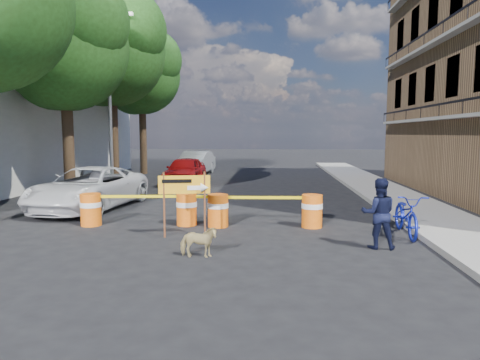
% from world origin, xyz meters
% --- Properties ---
extents(ground, '(120.00, 120.00, 0.00)m').
position_xyz_m(ground, '(0.00, 0.00, 0.00)').
color(ground, black).
rests_on(ground, ground).
extents(sidewalk_east, '(2.40, 40.00, 0.15)m').
position_xyz_m(sidewalk_east, '(6.20, 6.00, 0.07)').
color(sidewalk_east, gray).
rests_on(sidewalk_east, ground).
extents(tree_mid_a, '(5.25, 5.00, 8.68)m').
position_xyz_m(tree_mid_a, '(-6.74, 7.00, 6.01)').
color(tree_mid_a, '#332316').
rests_on(tree_mid_a, ground).
extents(tree_mid_b, '(5.67, 5.40, 9.62)m').
position_xyz_m(tree_mid_b, '(-6.73, 12.00, 6.71)').
color(tree_mid_b, '#332316').
rests_on(tree_mid_b, ground).
extents(tree_far, '(5.04, 4.80, 8.84)m').
position_xyz_m(tree_far, '(-6.74, 17.00, 6.22)').
color(tree_far, '#332316').
rests_on(tree_far, ground).
extents(streetlamp, '(1.25, 0.18, 8.00)m').
position_xyz_m(streetlamp, '(-5.93, 9.50, 4.38)').
color(streetlamp, gray).
rests_on(streetlamp, ground).
extents(barrel_far_left, '(0.58, 0.58, 0.90)m').
position_xyz_m(barrel_far_left, '(-3.64, 1.73, 0.47)').
color(barrel_far_left, '#EE5A0E').
rests_on(barrel_far_left, ground).
extents(barrel_mid_left, '(0.58, 0.58, 0.90)m').
position_xyz_m(barrel_mid_left, '(-0.97, 1.98, 0.47)').
color(barrel_mid_left, '#EE5A0E').
rests_on(barrel_mid_left, ground).
extents(barrel_mid_right, '(0.58, 0.58, 0.90)m').
position_xyz_m(barrel_mid_right, '(-0.07, 1.85, 0.47)').
color(barrel_mid_right, '#EE5A0E').
rests_on(barrel_mid_right, ground).
extents(barrel_far_right, '(0.58, 0.58, 0.90)m').
position_xyz_m(barrel_far_right, '(2.51, 1.98, 0.47)').
color(barrel_far_right, '#EE5A0E').
rests_on(barrel_far_right, ground).
extents(detour_sign, '(1.25, 0.35, 1.63)m').
position_xyz_m(detour_sign, '(-0.60, 0.64, 1.18)').
color(detour_sign, '#592D19').
rests_on(detour_sign, ground).
extents(pedestrian, '(0.81, 0.66, 1.59)m').
position_xyz_m(pedestrian, '(3.80, -0.09, 0.79)').
color(pedestrian, black).
rests_on(pedestrian, ground).
extents(bicycle, '(0.76, 1.11, 2.04)m').
position_xyz_m(bicycle, '(4.80, 1.20, 1.02)').
color(bicycle, '#1421A9').
rests_on(bicycle, ground).
extents(dog, '(0.79, 0.37, 0.67)m').
position_xyz_m(dog, '(-0.10, -1.13, 0.33)').
color(dog, tan).
rests_on(dog, ground).
extents(suv_white, '(2.95, 5.37, 1.42)m').
position_xyz_m(suv_white, '(-4.80, 4.29, 0.71)').
color(suv_white, silver).
rests_on(suv_white, ground).
extents(sedan_red, '(1.80, 4.13, 1.39)m').
position_xyz_m(sedan_red, '(-3.03, 11.69, 0.69)').
color(sedan_red, '#A30D0E').
rests_on(sedan_red, ground).
extents(sedan_silver, '(2.00, 4.57, 1.46)m').
position_xyz_m(sedan_silver, '(-3.40, 16.64, 0.73)').
color(sedan_silver, silver).
rests_on(sedan_silver, ground).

